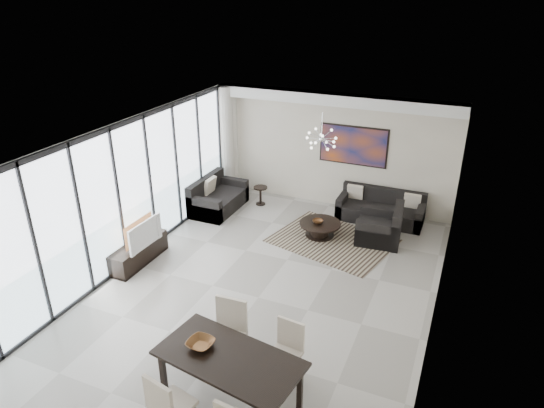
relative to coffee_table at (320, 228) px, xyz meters
The scene contains 19 objects.
room_shell 3.00m from the coffee_table, 86.34° to the right, with size 6.00×9.00×2.90m.
window_wall 4.35m from the coffee_table, 139.19° to the right, with size 0.37×8.95×2.90m.
soffit 3.05m from the coffee_table, 100.32° to the left, with size 5.98×0.40×0.26m, color white.
painting 2.30m from the coffee_table, 83.13° to the left, with size 1.68×0.04×0.98m, color #AA4717.
chandelier 2.18m from the coffee_table, 86.96° to the right, with size 0.66×0.66×0.71m.
rug 0.40m from the coffee_table, 18.49° to the right, with size 2.50×1.92×0.01m, color black.
coffee_table is the anchor object (origin of this frame).
bowl_coffee 0.19m from the coffee_table, 141.68° to the right, with size 0.24×0.24×0.08m, color brown.
sofa_main 1.74m from the coffee_table, 51.14° to the left, with size 2.02×0.83×0.74m.
loveseat 2.86m from the coffee_table, behind, with size 0.91×1.62×0.81m.
armchair 1.35m from the coffee_table, 14.60° to the left, with size 1.03×1.08×0.84m.
side_table 2.20m from the coffee_table, 152.23° to the left, with size 0.35×0.35×0.49m.
tv_console 3.98m from the coffee_table, 140.05° to the right, with size 0.41×1.45×0.45m, color black.
television 3.92m from the coffee_table, 138.04° to the right, with size 0.95×0.12×0.55m, color gray.
dining_table 5.12m from the coffee_table, 85.64° to the right, with size 2.06×1.25×0.81m.
dining_chair_sw 5.89m from the coffee_table, 90.68° to the right, with size 0.55×0.55×1.00m.
dining_chair_nw 4.36m from the coffee_table, 90.17° to the right, with size 0.52×0.52×1.06m.
dining_chair_ne 4.38m from the coffee_table, 78.14° to the right, with size 0.47×0.47×0.92m.
bowl_dining 5.08m from the coffee_table, 90.71° to the right, with size 0.36×0.36×0.09m, color brown.
Camera 1 is at (3.13, -6.65, 5.28)m, focal length 32.00 mm.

